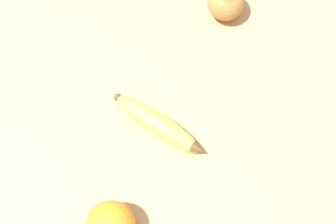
{
  "coord_description": "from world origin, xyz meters",
  "views": [
    {
      "loc": [
        0.01,
        -0.33,
        0.85
      ],
      "look_at": [
        0.07,
        -0.04,
        0.03
      ],
      "focal_mm": 50.0,
      "sensor_mm": 36.0,
      "label": 1
    }
  ],
  "objects": [
    {
      "name": "pear",
      "position": [
        0.23,
        0.16,
        0.04
      ],
      "size": [
        0.08,
        0.08,
        0.09
      ],
      "color": "#B2753D",
      "rests_on": "ground_plane"
    },
    {
      "name": "ground_plane",
      "position": [
        0.0,
        0.0,
        0.0
      ],
      "size": [
        3.0,
        3.0,
        0.0
      ],
      "primitive_type": "plane",
      "color": "tan"
    },
    {
      "name": "banana",
      "position": [
        0.05,
        -0.06,
        0.02
      ],
      "size": [
        0.16,
        0.17,
        0.04
      ],
      "rotation": [
        0.0,
        0.0,
        5.48
      ],
      "color": "#DBCC4C",
      "rests_on": "ground_plane"
    }
  ]
}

